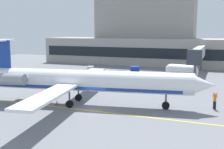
# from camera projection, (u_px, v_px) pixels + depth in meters

# --- Properties ---
(ground) EXTENTS (120.00, 120.00, 0.11)m
(ground) POSITION_uv_depth(u_px,v_px,m) (93.00, 110.00, 33.08)
(ground) COLOR slate
(terminal_building) EXTENTS (55.35, 13.94, 20.78)m
(terminal_building) POSITION_uv_depth(u_px,v_px,m) (145.00, 36.00, 77.98)
(terminal_building) COLOR gray
(terminal_building) RESTS_ON ground
(jet_bridge_west) EXTENTS (2.40, 19.24, 5.83)m
(jet_bridge_west) POSITION_uv_depth(u_px,v_px,m) (198.00, 54.00, 56.30)
(jet_bridge_west) COLOR silver
(jet_bridge_west) RESTS_ON ground
(regional_jet) EXTENTS (31.23, 25.42, 7.98)m
(regional_jet) POSITION_uv_depth(u_px,v_px,m) (80.00, 81.00, 34.76)
(regional_jet) COLOR white
(regional_jet) RESTS_ON ground
(baggage_tug) EXTENTS (3.25, 2.34, 1.84)m
(baggage_tug) POSITION_uv_depth(u_px,v_px,m) (88.00, 71.00, 58.31)
(baggage_tug) COLOR silver
(baggage_tug) RESTS_ON ground
(pushback_tractor) EXTENTS (4.04, 2.82, 2.15)m
(pushback_tractor) POSITION_uv_depth(u_px,v_px,m) (124.00, 78.00, 49.28)
(pushback_tractor) COLOR #1E4CB2
(pushback_tractor) RESTS_ON ground
(belt_loader) EXTENTS (4.49, 3.38, 2.12)m
(belt_loader) POSITION_uv_depth(u_px,v_px,m) (132.00, 72.00, 55.79)
(belt_loader) COLOR #19389E
(belt_loader) RESTS_ON ground
(fuel_tank) EXTENTS (6.46, 2.67, 2.51)m
(fuel_tank) POSITION_uv_depth(u_px,v_px,m) (182.00, 70.00, 55.56)
(fuel_tank) COLOR white
(fuel_tank) RESTS_ON ground
(marshaller) EXTENTS (0.74, 0.54, 2.03)m
(marshaller) POSITION_uv_depth(u_px,v_px,m) (215.00, 100.00, 33.02)
(marshaller) COLOR #191E33
(marshaller) RESTS_ON ground
(safety_cone_alpha) EXTENTS (0.47, 0.47, 0.55)m
(safety_cone_alpha) POSITION_uv_depth(u_px,v_px,m) (57.00, 103.00, 35.00)
(safety_cone_alpha) COLOR orange
(safety_cone_alpha) RESTS_ON ground
(safety_cone_bravo) EXTENTS (0.47, 0.47, 0.55)m
(safety_cone_bravo) POSITION_uv_depth(u_px,v_px,m) (93.00, 87.00, 44.83)
(safety_cone_bravo) COLOR orange
(safety_cone_bravo) RESTS_ON ground
(safety_cone_delta) EXTENTS (0.47, 0.47, 0.55)m
(safety_cone_delta) POSITION_uv_depth(u_px,v_px,m) (108.00, 89.00, 43.19)
(safety_cone_delta) COLOR orange
(safety_cone_delta) RESTS_ON ground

